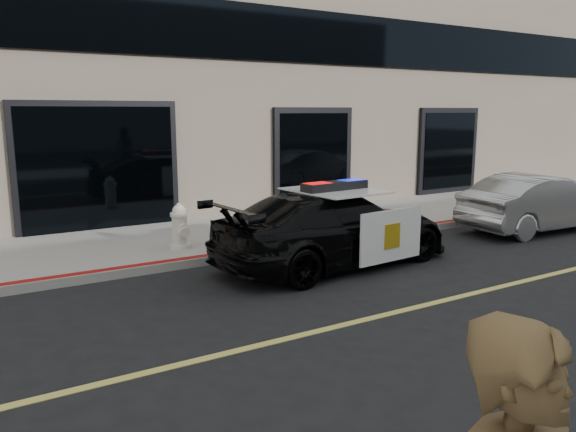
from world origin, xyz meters
TOP-DOWN VIEW (x-y plane):
  - ground at (0.00, 0.00)m, footprint 120.00×120.00m
  - sidewalk_n at (0.00, 5.25)m, footprint 60.00×3.50m
  - police_car at (1.89, 2.37)m, footprint 2.59×4.81m
  - silver_sedan at (7.48, 2.28)m, footprint 1.82×4.04m
  - fire_hydrant at (-0.21, 4.32)m, footprint 0.38×0.53m

SIDE VIEW (x-z plane):
  - ground at x=0.00m, z-range 0.00..0.00m
  - sidewalk_n at x=0.00m, z-range 0.00..0.15m
  - fire_hydrant at x=-0.21m, z-range 0.12..0.97m
  - silver_sedan at x=7.48m, z-range 0.00..1.28m
  - police_car at x=1.89m, z-range -0.08..1.40m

